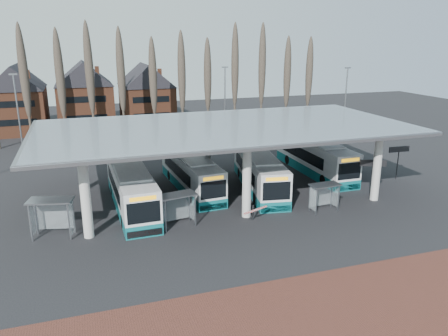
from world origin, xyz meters
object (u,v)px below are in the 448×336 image
object	(u,v)px
bus_3	(314,157)
shelter_1	(177,203)
shelter_2	(324,191)
bus_1	(191,173)
shelter_0	(52,209)
bus_0	(131,188)
bus_2	(259,172)

from	to	relation	value
bus_3	shelter_1	distance (m)	18.97
shelter_2	bus_3	bearing A→B (deg)	60.89
shelter_1	shelter_2	distance (m)	12.06
bus_1	shelter_0	world-z (taller)	bus_1
bus_0	shelter_1	size ratio (longest dim) A/B	4.26
shelter_0	shelter_1	xyz separation A→B (m)	(8.75, -1.00, -0.19)
bus_0	bus_3	world-z (taller)	bus_3
bus_0	bus_3	size ratio (longest dim) A/B	1.00
bus_1	bus_3	distance (m)	13.66
bus_0	shelter_0	world-z (taller)	bus_0
bus_1	shelter_2	distance (m)	12.46
bus_1	shelter_2	world-z (taller)	bus_1
bus_2	shelter_1	world-z (taller)	bus_2
shelter_0	shelter_2	bearing A→B (deg)	8.78
bus_0	shelter_1	bearing A→B (deg)	-61.86
bus_3	shelter_1	xyz separation A→B (m)	(-16.67, -9.04, 0.20)
shelter_1	shelter_2	xyz separation A→B (m)	(12.03, -0.72, -0.19)
bus_3	shelter_2	bearing A→B (deg)	-115.37
shelter_0	shelter_2	distance (m)	20.86
bus_2	shelter_0	world-z (taller)	bus_2
bus_3	shelter_1	bearing A→B (deg)	-151.48
shelter_0	shelter_1	size ratio (longest dim) A/B	1.12
bus_3	shelter_2	xyz separation A→B (m)	(-4.64, -9.76, 0.01)
bus_0	bus_2	distance (m)	12.00
bus_2	shelter_1	size ratio (longest dim) A/B	4.22
shelter_2	bus_0	bearing A→B (deg)	155.40
bus_0	shelter_2	xyz separation A→B (m)	(14.84, -5.67, 0.02)
bus_1	shelter_2	bearing A→B (deg)	-47.71
shelter_1	bus_3	bearing A→B (deg)	18.06
shelter_0	bus_0	bearing A→B (deg)	47.12
bus_3	shelter_2	size ratio (longest dim) A/B	4.98
bus_3	bus_0	bearing A→B (deg)	-168.09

